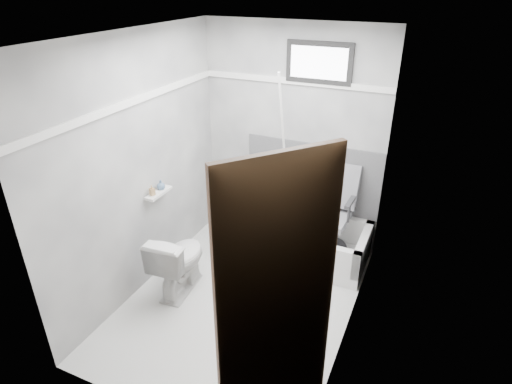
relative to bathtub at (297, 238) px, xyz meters
The scene contains 19 objects.
floor 0.98m from the bathtub, 103.89° to the right, with size 2.60×2.60×0.00m, color white.
ceiling 2.39m from the bathtub, 103.89° to the right, with size 2.60×2.60×0.00m, color silver.
wall_back 1.08m from the bathtub, 121.87° to the left, with size 2.00×0.02×2.40m, color slate.
wall_front 2.45m from the bathtub, 95.89° to the right, with size 2.00×0.02×2.40m, color slate.
wall_left 1.83m from the bathtub, 142.91° to the right, with size 0.02×2.60×2.40m, color slate.
wall_right 1.56m from the bathtub, 50.38° to the right, with size 0.02×2.60×2.40m, color slate.
bathtub is the anchor object (origin of this frame).
office_chair 0.47m from the bathtub, ahead, with size 0.54×0.54×0.93m, color slate, non-canonical shape.
toilet 1.32m from the bathtub, 130.15° to the right, with size 0.37×0.67×0.65m, color silver.
door 2.46m from the bathtub, 71.25° to the right, with size 0.78×0.78×2.00m, color brown, non-canonical shape.
window 1.84m from the bathtub, 86.78° to the left, with size 0.66×0.04×0.40m, color black, non-canonical shape.
backerboard 0.69m from the bathtub, 86.82° to the left, with size 1.50×0.02×0.78m, color #4C4C4F.
trim_back 1.67m from the bathtub, 122.79° to the left, with size 2.00×0.02×0.06m, color white.
trim_left 2.22m from the bathtub, 142.61° to the right, with size 0.02×2.60×0.06m, color white.
pole 0.88m from the bathtub, 148.98° to the left, with size 0.02×0.02×1.95m, color white.
shelf 1.57m from the bathtub, 145.33° to the right, with size 0.10×0.32×0.03m, color silver.
soap_bottle_a 1.65m from the bathtub, 142.98° to the right, with size 0.05×0.05×0.10m, color #A17D50.
soap_bottle_b 1.58m from the bathtub, 147.61° to the right, with size 0.08×0.08×0.10m, color #496587.
faucet 0.65m from the bathtub, 141.67° to the left, with size 0.26×0.10×0.16m, color silver, non-canonical shape.
Camera 1 is at (1.42, -2.83, 2.78)m, focal length 30.00 mm.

